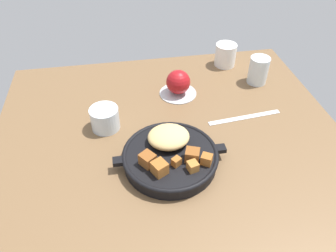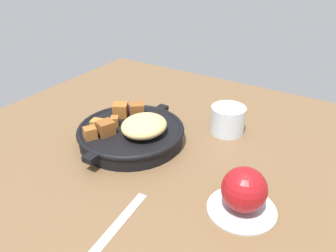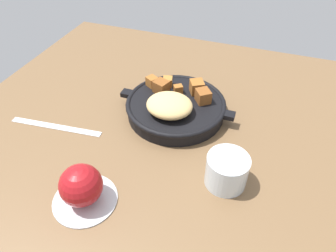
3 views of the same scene
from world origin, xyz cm
name	(u,v)px [view 1 (image 1 of 3)]	position (x,y,z in cm)	size (l,w,h in cm)	color
ground_plane	(173,148)	(0.00, 0.00, -1.20)	(97.17, 94.11, 2.40)	brown
cast_iron_skillet	(170,155)	(-1.71, -5.98, 2.66)	(28.41, 24.09, 7.35)	black
saucer_plate	(178,93)	(6.01, 23.24, 0.30)	(11.91, 11.91, 0.60)	#B7BABF
red_apple	(178,82)	(6.01, 23.24, 4.45)	(7.70, 7.70, 7.70)	maroon
butter_knife	(245,117)	(23.12, 7.80, 0.18)	(22.50, 1.60, 0.36)	silver
white_creamer_pitcher	(225,55)	(26.30, 38.38, 4.01)	(7.42, 7.42, 8.02)	white
water_glass_tall	(258,70)	(33.56, 25.50, 4.57)	(6.45, 6.45, 9.15)	silver
water_glass_short	(105,118)	(-17.40, 10.38, 3.26)	(8.04, 8.04, 6.52)	silver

